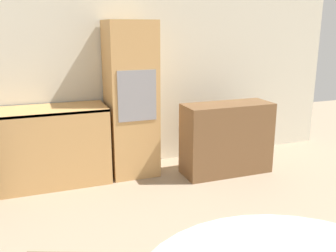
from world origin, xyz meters
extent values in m
cube|color=beige|center=(0.00, 5.37, 1.30)|extent=(6.75, 0.05, 2.60)
cube|color=tan|center=(-1.31, 5.02, 0.46)|extent=(2.43, 0.60, 0.92)
cube|color=tan|center=(0.24, 5.03, 0.96)|extent=(0.58, 0.58, 1.91)
cube|color=gray|center=(0.24, 4.74, 1.05)|extent=(0.47, 0.01, 0.60)
cube|color=brown|center=(1.37, 4.60, 0.45)|extent=(1.14, 0.45, 0.91)
camera|label=1|loc=(-0.94, 0.58, 1.83)|focal=40.00mm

